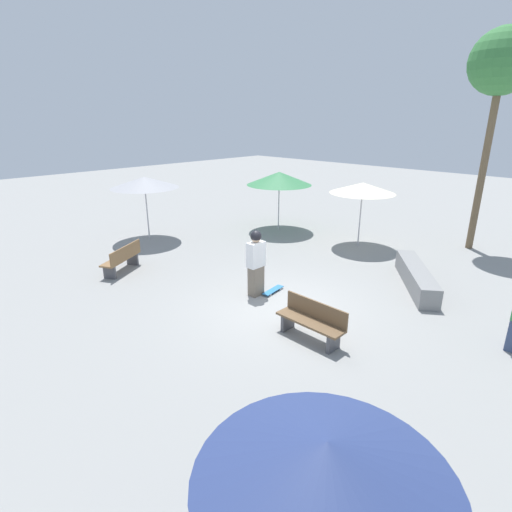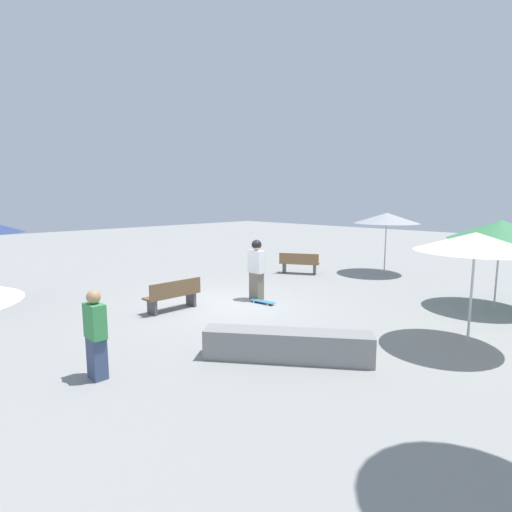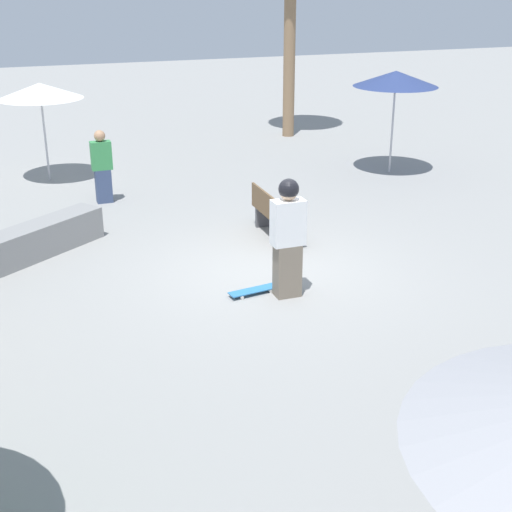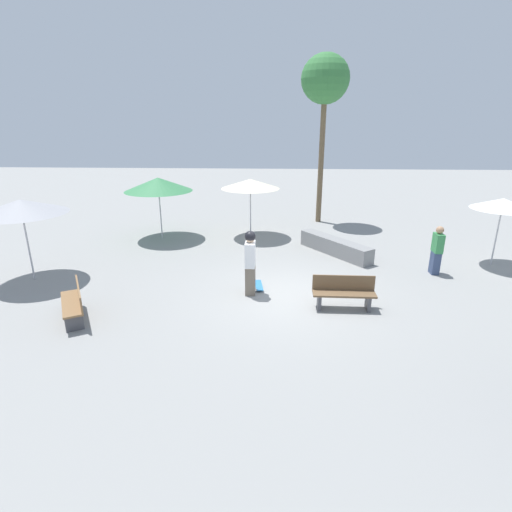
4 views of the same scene
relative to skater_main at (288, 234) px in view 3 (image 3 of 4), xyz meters
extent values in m
plane|color=gray|center=(-0.99, 0.11, -0.99)|extent=(60.00, 60.00, 0.00)
cube|color=#726656|center=(0.00, 0.00, -0.57)|extent=(0.27, 0.38, 0.83)
cube|color=white|center=(0.00, 0.00, 0.18)|extent=(0.27, 0.49, 0.68)
sphere|color=tan|center=(0.00, 0.00, 0.66)|extent=(0.27, 0.27, 0.27)
sphere|color=black|center=(0.00, 0.00, 0.69)|extent=(0.30, 0.30, 0.30)
cube|color=teal|center=(-0.22, -0.45, -0.92)|extent=(0.31, 0.82, 0.02)
cylinder|color=silver|center=(-0.10, -0.69, -0.96)|extent=(0.04, 0.06, 0.05)
cylinder|color=silver|center=(-0.27, -0.71, -0.96)|extent=(0.04, 0.06, 0.05)
cylinder|color=silver|center=(-0.17, -0.20, -0.96)|extent=(0.04, 0.06, 0.05)
cylinder|color=silver|center=(-0.34, -0.22, -0.96)|extent=(0.04, 0.06, 0.05)
cube|color=gray|center=(-2.85, -3.63, -0.70)|extent=(2.32, 2.89, 0.57)
cube|color=#47474C|center=(-3.08, 0.84, -0.79)|extent=(0.08, 0.40, 0.40)
cube|color=#47474C|center=(-1.83, 0.83, -0.79)|extent=(0.08, 0.40, 0.40)
cube|color=brown|center=(-2.46, 0.84, -0.56)|extent=(1.61, 0.46, 0.05)
cube|color=brown|center=(-2.46, 0.64, -0.34)|extent=(1.60, 0.06, 0.40)
cylinder|color=#B7B7BC|center=(-5.79, 5.16, 0.17)|extent=(0.05, 0.05, 2.31)
cone|color=navy|center=(-5.79, 5.16, 1.27)|extent=(2.00, 2.00, 0.36)
cylinder|color=#B7B7BC|center=(-7.98, -2.75, 0.08)|extent=(0.05, 0.05, 2.13)
cone|color=white|center=(-7.98, -2.75, 1.10)|extent=(1.93, 1.93, 0.35)
cylinder|color=#896B4C|center=(-10.54, 4.46, 2.20)|extent=(0.34, 0.34, 6.37)
cube|color=#38476B|center=(-5.74, -1.82, -0.63)|extent=(0.23, 0.33, 0.72)
cube|color=#388C4C|center=(-5.74, -1.82, 0.03)|extent=(0.23, 0.42, 0.59)
sphere|color=tan|center=(-5.74, -1.82, 0.45)|extent=(0.23, 0.23, 0.23)
camera|label=1|loc=(-6.99, 7.11, 3.63)|focal=28.00mm
camera|label=2|loc=(-8.45, -8.28, 2.08)|focal=28.00mm
camera|label=3|loc=(9.07, -3.89, 3.58)|focal=50.00mm
camera|label=4|loc=(-0.64, 10.27, 3.67)|focal=28.00mm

